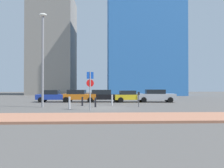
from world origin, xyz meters
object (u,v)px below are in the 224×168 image
at_px(parked_car_black, 103,96).
at_px(traffic_bollard_mid, 82,101).
at_px(parked_car_blue, 54,96).
at_px(street_lamp, 43,53).
at_px(parking_sign_post, 90,86).
at_px(traffic_bollard_edge, 95,102).
at_px(parked_car_yellow, 130,96).
at_px(parking_meter, 139,97).
at_px(parked_car_orange, 79,96).
at_px(traffic_bollard_near, 112,100).
at_px(traffic_bollard_far, 69,103).
at_px(parked_car_silver, 156,96).

distance_m(parked_car_black, traffic_bollard_mid, 5.75).
bearing_deg(parked_car_blue, street_lamp, -86.02).
xyz_separation_m(parking_sign_post, traffic_bollard_edge, (0.33, 2.63, -1.52)).
bearing_deg(parked_car_yellow, parking_sign_post, -115.56).
bearing_deg(parking_meter, parked_car_orange, 132.27).
bearing_deg(traffic_bollard_mid, traffic_bollard_near, 10.25).
height_order(parked_car_orange, parked_car_yellow, parked_car_orange).
height_order(parking_sign_post, traffic_bollard_far, parking_sign_post).
xyz_separation_m(parked_car_blue, traffic_bollard_edge, (5.33, -6.87, -0.31)).
height_order(parked_car_yellow, parking_sign_post, parking_sign_post).
xyz_separation_m(parking_meter, traffic_bollard_far, (-6.15, -1.48, -0.40)).
height_order(parking_sign_post, traffic_bollard_mid, parking_sign_post).
xyz_separation_m(parking_meter, traffic_bollard_mid, (-5.35, 1.56, -0.47)).
distance_m(parked_car_black, traffic_bollard_edge, 6.84).
bearing_deg(traffic_bollard_mid, traffic_bollard_far, -104.75).
bearing_deg(parking_meter, street_lamp, 178.84).
height_order(parked_car_orange, traffic_bollard_edge, parked_car_orange).
xyz_separation_m(traffic_bollard_mid, traffic_bollard_far, (-0.80, -3.03, 0.08)).
relative_size(traffic_bollard_far, traffic_bollard_edge, 1.17).
relative_size(parked_car_black, parking_meter, 3.23).
bearing_deg(parked_car_blue, parking_sign_post, -62.25).
height_order(traffic_bollard_near, traffic_bollard_edge, traffic_bollard_near).
height_order(parked_car_blue, parked_car_yellow, parked_car_blue).
relative_size(parked_car_yellow, traffic_bollard_far, 3.98).
distance_m(parked_car_blue, street_lamp, 8.05).
distance_m(parked_car_orange, parked_car_black, 2.95).
distance_m(parked_car_blue, traffic_bollard_mid, 6.76).
height_order(traffic_bollard_near, traffic_bollard_mid, traffic_bollard_near).
bearing_deg(parked_car_orange, street_lamp, -111.06).
bearing_deg(parking_meter, traffic_bollard_mid, 163.75).
distance_m(parked_car_blue, traffic_bollard_far, 9.06).
bearing_deg(traffic_bollard_edge, parking_meter, -2.01).
bearing_deg(street_lamp, parked_car_orange, 68.94).
relative_size(parked_car_blue, traffic_bollard_near, 4.06).
height_order(parked_car_blue, parking_sign_post, parking_sign_post).
relative_size(parked_car_orange, street_lamp, 0.49).
bearing_deg(parked_car_blue, parking_meter, -36.90).
distance_m(parked_car_orange, traffic_bollard_mid, 5.43).
height_order(street_lamp, traffic_bollard_far, street_lamp).
distance_m(street_lamp, traffic_bollard_near, 8.07).
xyz_separation_m(parking_sign_post, street_lamp, (-4.52, 2.67, 3.03)).
relative_size(parked_car_black, parking_sign_post, 1.47).
height_order(parked_car_black, traffic_bollard_edge, parked_car_black).
bearing_deg(parked_car_yellow, parked_car_blue, 177.08).
xyz_separation_m(parked_car_black, traffic_bollard_far, (-2.83, -8.41, -0.26)).
bearing_deg(parked_car_blue, parked_car_orange, -2.05).
distance_m(parked_car_orange, traffic_bollard_far, 8.38).
distance_m(parking_sign_post, traffic_bollard_near, 5.17).
bearing_deg(traffic_bollard_edge, parked_car_orange, 108.54).
xyz_separation_m(parked_car_silver, traffic_bollard_far, (-9.27, -7.88, -0.28)).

